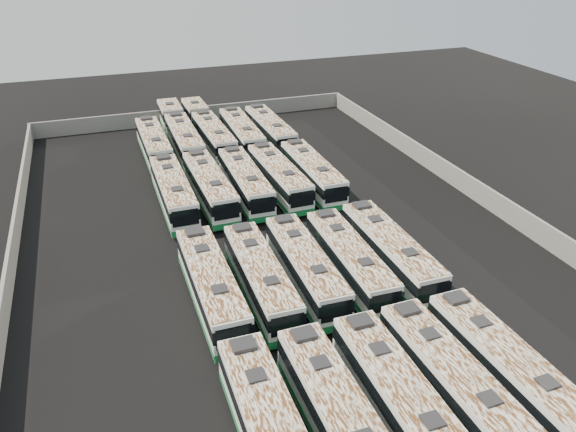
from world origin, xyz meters
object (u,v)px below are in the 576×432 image
Objects in this scene: bus_front_left at (340,419)px; bus_front_right at (454,384)px; bus_midfront_center at (305,267)px; bus_midfront_right at (350,260)px; bus_midfront_far_left at (211,286)px; bus_midback_center at (245,182)px; bus_back_left at (180,131)px; bus_midback_right at (279,177)px; bus_midfront_left at (261,278)px; bus_back_right at (242,134)px; bus_front_far_right at (507,370)px; bus_midback_far_right at (312,173)px; bus_midback_far_left at (174,192)px; bus_back_far_left at (154,144)px; bus_back_far_right at (270,130)px; bus_front_center at (401,403)px; bus_midback_left at (210,187)px; bus_midfront_far_right at (390,252)px; bus_back_center at (207,129)px.

bus_front_left is 1.00× the size of bus_front_right.
bus_midfront_center is 3.72m from bus_midfront_right.
bus_midfront_far_left reaches higher than bus_midback_center.
bus_midback_right is at bearing -67.40° from bus_back_left.
bus_midfront_left is 0.96× the size of bus_back_right.
bus_midback_right is (-3.68, 32.04, 0.01)m from bus_front_far_right.
bus_midfront_far_left is at bearing -130.58° from bus_midback_far_right.
bus_front_right is 0.98× the size of bus_back_right.
bus_front_left is 32.26m from bus_midback_center.
bus_midback_far_left is at bearing -101.41° from bus_back_left.
bus_back_left is at bearing 121.72° from bus_midback_far_right.
bus_back_far_left is at bearing 97.45° from bus_midfront_left.
bus_midback_right is 0.99× the size of bus_back_far_right.
bus_midback_far_right is at bearing -90.47° from bus_back_far_right.
bus_midfront_center is (-0.02, 14.91, -0.05)m from bus_front_center.
bus_midback_far_right is 15.19m from bus_back_right.
bus_back_right reaches higher than bus_front_far_right.
bus_front_left is at bearing 178.65° from bus_front_far_right.
bus_midback_left is 1.01× the size of bus_midback_right.
bus_front_far_right is 1.00× the size of bus_back_far_left.
bus_midback_left is at bearing -89.91° from bus_back_left.
bus_midback_right is (7.42, 17.55, 0.05)m from bus_midfront_left.
bus_midback_center is at bearing 113.25° from bus_midfront_far_right.
bus_midfront_right is 0.96× the size of bus_midback_left.
bus_midfront_far_left is 35.20m from bus_back_far_right.
bus_midfront_far_left is 1.01× the size of bus_midback_center.
bus_back_right is at bearing 61.92° from bus_midback_left.
bus_midback_left is (-3.81, 32.17, 0.02)m from bus_front_center.
bus_back_right is at bearing 104.97° from bus_midback_far_right.
bus_midfront_far_right is at bearing 1.82° from bus_midfront_right.
bus_front_right is 0.98× the size of bus_midback_left.
bus_back_left is at bearing 103.09° from bus_midfront_right.
bus_midback_left is at bearing -178.65° from bus_midback_center.
bus_back_center is (-0.07, 18.06, -0.01)m from bus_midback_center.
bus_back_right is at bearing 76.96° from bus_midback_center.
bus_front_center reaches higher than bus_midfront_left.
bus_midfront_far_right reaches higher than bus_midback_far_right.
bus_front_center is 0.99× the size of bus_midback_far_left.
bus_midfront_far_left is 1.03× the size of bus_midfront_right.
bus_front_far_right is 32.25m from bus_midback_right.
bus_front_center reaches higher than bus_midback_far_right.
bus_back_right is at bearing -45.15° from bus_back_center.
bus_back_right reaches higher than bus_midfront_far_left.
bus_midfront_far_right is 0.99× the size of bus_back_far_right.
bus_front_left is 14.52m from bus_midfront_left.
bus_front_center is 16.63m from bus_midfront_far_left.
bus_front_far_right is 14.54m from bus_midfront_far_right.
bus_midfront_left is 11.12m from bus_midfront_far_right.
bus_front_center is 7.35m from bus_front_far_right.
bus_midback_left is (3.72, 17.34, 0.01)m from bus_midfront_far_left.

